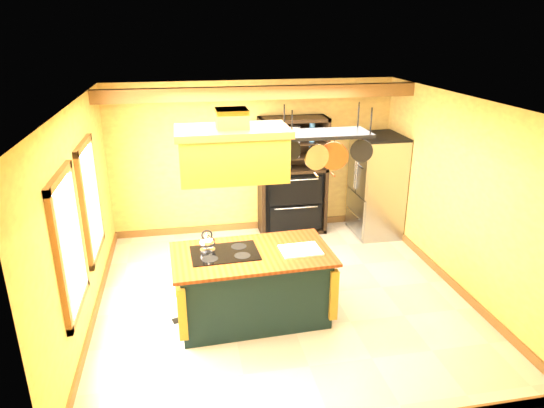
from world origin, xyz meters
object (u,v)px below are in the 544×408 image
object	(u,v)px
pot_rack	(326,141)
refrigerator	(376,188)
range_hood	(233,151)
hutch	(292,188)
kitchen_island	(252,285)

from	to	relation	value
pot_rack	refrigerator	distance (m)	3.17
range_hood	hutch	world-z (taller)	range_hood
kitchen_island	range_hood	xyz separation A→B (m)	(-0.20, -0.00, 1.76)
range_hood	kitchen_island	bearing A→B (deg)	0.18
hutch	refrigerator	bearing A→B (deg)	-14.46
kitchen_island	pot_rack	world-z (taller)	pot_rack
refrigerator	hutch	xyz separation A→B (m)	(-1.45, 0.37, -0.03)
range_hood	pot_rack	distance (m)	1.11
kitchen_island	range_hood	distance (m)	1.77
refrigerator	hutch	distance (m)	1.49
kitchen_island	refrigerator	world-z (taller)	refrigerator
range_hood	hutch	bearing A→B (deg)	63.53
refrigerator	pot_rack	bearing A→B (deg)	-126.13
range_hood	hutch	size ratio (longest dim) A/B	0.61
range_hood	hutch	xyz separation A→B (m)	(1.32, 2.66, -1.40)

